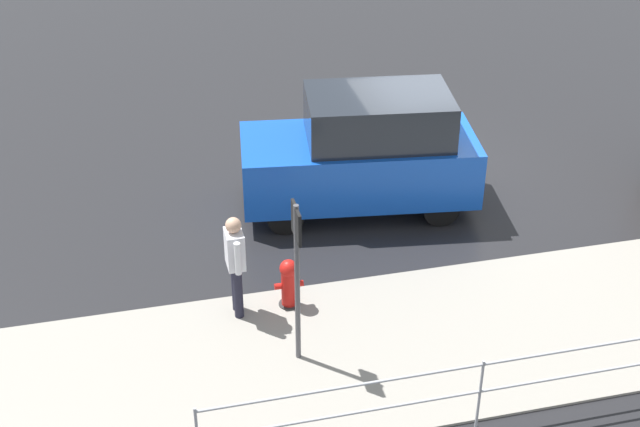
% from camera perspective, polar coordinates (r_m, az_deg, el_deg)
% --- Properties ---
extents(ground_plane, '(60.00, 60.00, 0.00)m').
position_cam_1_polar(ground_plane, '(16.16, 7.01, 1.94)').
color(ground_plane, black).
extents(kerb_strip, '(24.00, 3.20, 0.04)m').
position_cam_1_polar(kerb_strip, '(12.97, 13.21, -6.92)').
color(kerb_strip, gray).
rests_on(kerb_strip, ground).
extents(moving_hatchback, '(4.09, 2.20, 2.06)m').
position_cam_1_polar(moving_hatchback, '(14.89, 2.82, 3.93)').
color(moving_hatchback, blue).
rests_on(moving_hatchback, ground).
extents(fire_hydrant, '(0.42, 0.31, 0.80)m').
position_cam_1_polar(fire_hydrant, '(12.76, -2.00, -4.54)').
color(fire_hydrant, red).
rests_on(fire_hydrant, ground).
extents(pedestrian, '(0.25, 0.57, 1.62)m').
position_cam_1_polar(pedestrian, '(12.33, -5.44, -2.93)').
color(pedestrian, silver).
rests_on(pedestrian, ground).
extents(metal_railing, '(10.10, 0.04, 1.05)m').
position_cam_1_polar(metal_railing, '(11.51, 18.10, -8.86)').
color(metal_railing, '#B7BABF').
rests_on(metal_railing, ground).
extents(sign_post, '(0.07, 0.44, 2.40)m').
position_cam_1_polar(sign_post, '(11.14, -1.49, -3.10)').
color(sign_post, '#4C4C51').
rests_on(sign_post, ground).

